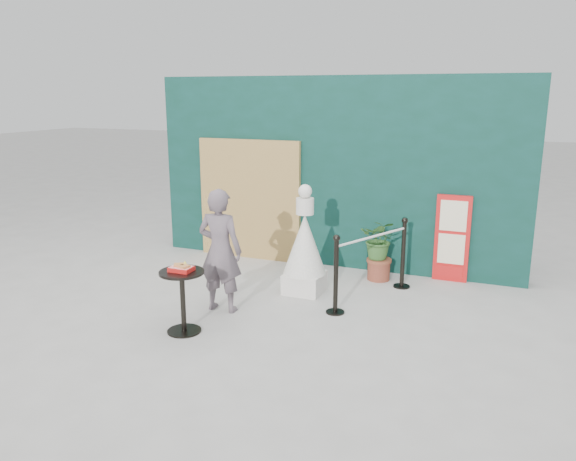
% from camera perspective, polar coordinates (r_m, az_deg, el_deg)
% --- Properties ---
extents(ground, '(60.00, 60.00, 0.00)m').
position_cam_1_polar(ground, '(6.58, -4.00, -10.84)').
color(ground, '#ADAAA5').
rests_on(ground, ground).
extents(back_wall, '(6.00, 0.30, 3.00)m').
position_cam_1_polar(back_wall, '(9.00, 4.69, 5.86)').
color(back_wall, '#0A2F25').
rests_on(back_wall, ground).
extents(bamboo_fence, '(1.80, 0.08, 2.00)m').
position_cam_1_polar(bamboo_fence, '(9.40, -3.93, 3.13)').
color(bamboo_fence, tan).
rests_on(bamboo_fence, ground).
extents(woman, '(0.60, 0.40, 1.59)m').
position_cam_1_polar(woman, '(7.16, -6.90, -2.05)').
color(woman, '#65565D').
rests_on(woman, ground).
extents(menu_board, '(0.50, 0.07, 1.30)m').
position_cam_1_polar(menu_board, '(8.61, 16.33, -0.80)').
color(menu_board, red).
rests_on(menu_board, ground).
extents(statue, '(0.60, 0.60, 1.54)m').
position_cam_1_polar(statue, '(7.80, 1.71, -1.91)').
color(statue, silver).
rests_on(statue, ground).
extents(cafe_table, '(0.52, 0.52, 0.75)m').
position_cam_1_polar(cafe_table, '(6.66, -10.67, -6.13)').
color(cafe_table, black).
rests_on(cafe_table, ground).
extents(food_basket, '(0.26, 0.19, 0.11)m').
position_cam_1_polar(food_basket, '(6.57, -10.76, -3.76)').
color(food_basket, red).
rests_on(food_basket, cafe_table).
extents(planter, '(0.55, 0.48, 0.94)m').
position_cam_1_polar(planter, '(8.45, 9.30, -1.44)').
color(planter, brown).
rests_on(planter, ground).
extents(stanchion_barrier, '(0.84, 1.54, 1.03)m').
position_cam_1_polar(stanchion_barrier, '(7.64, 8.49, -3.43)').
color(stanchion_barrier, black).
rests_on(stanchion_barrier, ground).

